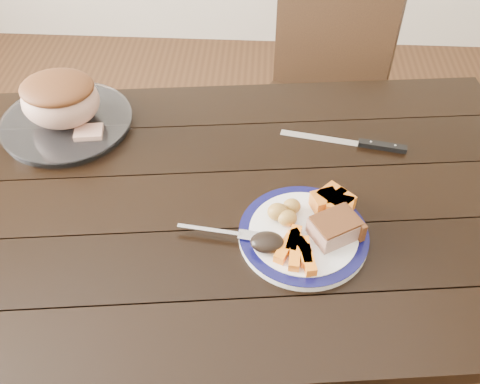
# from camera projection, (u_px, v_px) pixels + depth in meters

# --- Properties ---
(ground) EXTENTS (4.00, 4.00, 0.00)m
(ground) POSITION_uv_depth(u_px,v_px,m) (216.00, 355.00, 1.77)
(ground) COLOR #472B16
(ground) RESTS_ON ground
(dining_table) EXTENTS (1.69, 1.08, 0.75)m
(dining_table) POSITION_uv_depth(u_px,v_px,m) (208.00, 226.00, 1.29)
(dining_table) COLOR black
(dining_table) RESTS_ON ground
(chair_far) EXTENTS (0.56, 0.57, 0.93)m
(chair_far) POSITION_uv_depth(u_px,v_px,m) (316.00, 97.00, 1.88)
(chair_far) COLOR black
(chair_far) RESTS_ON ground
(dinner_plate) EXTENTS (0.28, 0.28, 0.02)m
(dinner_plate) POSITION_uv_depth(u_px,v_px,m) (303.00, 235.00, 1.14)
(dinner_plate) COLOR white
(dinner_plate) RESTS_ON dining_table
(plate_rim) EXTENTS (0.28, 0.28, 0.02)m
(plate_rim) POSITION_uv_depth(u_px,v_px,m) (304.00, 233.00, 1.14)
(plate_rim) COLOR #0C0B3B
(plate_rim) RESTS_ON dinner_plate
(serving_platter) EXTENTS (0.33, 0.33, 0.02)m
(serving_platter) POSITION_uv_depth(u_px,v_px,m) (67.00, 123.00, 1.41)
(serving_platter) COLOR white
(serving_platter) RESTS_ON dining_table
(pork_slice) EXTENTS (0.12, 0.11, 0.04)m
(pork_slice) POSITION_uv_depth(u_px,v_px,m) (334.00, 228.00, 1.11)
(pork_slice) COLOR #A67965
(pork_slice) RESTS_ON dinner_plate
(roasted_potatoes) EXTENTS (0.07, 0.07, 0.04)m
(roasted_potatoes) POSITION_uv_depth(u_px,v_px,m) (285.00, 212.00, 1.15)
(roasted_potatoes) COLOR gold
(roasted_potatoes) RESTS_ON dinner_plate
(carrot_batons) EXTENTS (0.09, 0.12, 0.02)m
(carrot_batons) POSITION_uv_depth(u_px,v_px,m) (298.00, 250.00, 1.09)
(carrot_batons) COLOR orange
(carrot_batons) RESTS_ON dinner_plate
(pumpkin_wedges) EXTENTS (0.10, 0.09, 0.04)m
(pumpkin_wedges) POSITION_uv_depth(u_px,v_px,m) (334.00, 203.00, 1.17)
(pumpkin_wedges) COLOR orange
(pumpkin_wedges) RESTS_ON dinner_plate
(dark_mushroom) EXTENTS (0.07, 0.05, 0.03)m
(dark_mushroom) POSITION_uv_depth(u_px,v_px,m) (267.00, 242.00, 1.09)
(dark_mushroom) COLOR black
(dark_mushroom) RESTS_ON dinner_plate
(fork) EXTENTS (0.18, 0.04, 0.00)m
(fork) POSITION_uv_depth(u_px,v_px,m) (225.00, 233.00, 1.13)
(fork) COLOR silver
(fork) RESTS_ON dinner_plate
(roast_joint) EXTENTS (0.20, 0.17, 0.13)m
(roast_joint) POSITION_uv_depth(u_px,v_px,m) (61.00, 101.00, 1.36)
(roast_joint) COLOR tan
(roast_joint) RESTS_ON serving_platter
(cut_slice) EXTENTS (0.08, 0.06, 0.02)m
(cut_slice) POSITION_uv_depth(u_px,v_px,m) (89.00, 133.00, 1.35)
(cut_slice) COLOR tan
(cut_slice) RESTS_ON serving_platter
(carving_knife) EXTENTS (0.32, 0.08, 0.01)m
(carving_knife) POSITION_uv_depth(u_px,v_px,m) (367.00, 144.00, 1.35)
(carving_knife) COLOR silver
(carving_knife) RESTS_ON dining_table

